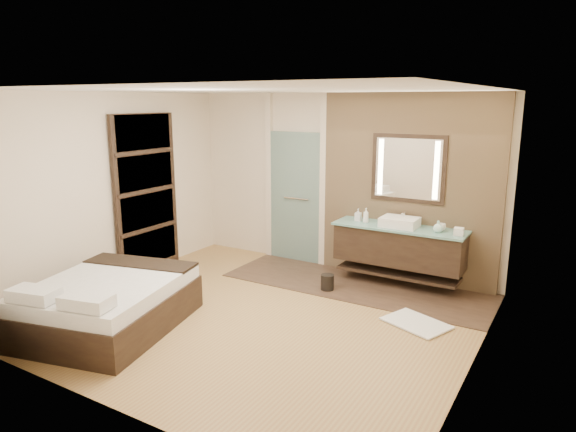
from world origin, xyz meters
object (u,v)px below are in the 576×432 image
Objects in this scene: vanity at (399,246)px; bed at (108,304)px; waste_bin at (327,283)px; mirror_unit at (408,169)px.

vanity is 3.92m from bed.
waste_bin is at bearing -137.32° from vanity.
bed is (-2.41, -3.08, -0.29)m from vanity.
waste_bin is (-0.76, -0.94, -1.54)m from mirror_unit.
waste_bin is (-0.76, -0.70, -0.47)m from vanity.
bed is at bearing -126.06° from mirror_unit.
waste_bin is at bearing -129.02° from mirror_unit.
vanity is at bearing 42.68° from waste_bin.
vanity reaches higher than waste_bin.
mirror_unit is at bearing 90.00° from vanity.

